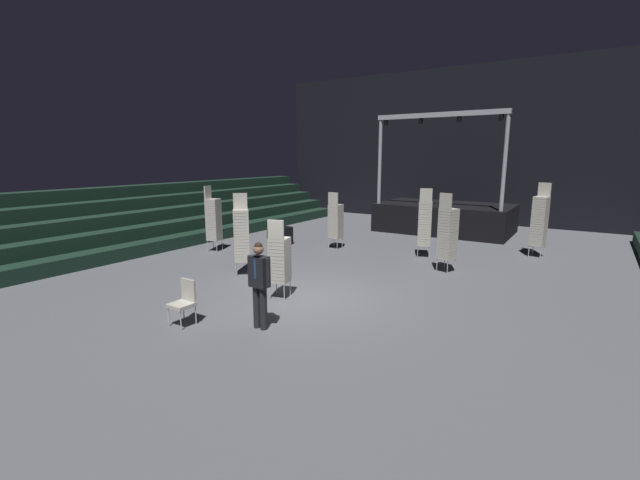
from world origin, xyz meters
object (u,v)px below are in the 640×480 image
(chair_stack_front_right, at_px, (336,220))
(chair_stack_mid_right, at_px, (279,259))
(equipment_road_case, at_px, (280,235))
(stage_riser, at_px, (444,217))
(chair_stack_mid_centre, at_px, (425,223))
(man_with_tie, at_px, (259,280))
(chair_stack_rear_left, at_px, (540,220))
(loose_chair_near_man, at_px, (184,300))
(chair_stack_front_left, at_px, (241,235))
(chair_stack_rear_right, at_px, (448,233))
(chair_stack_mid_left, at_px, (213,219))

(chair_stack_front_right, bearing_deg, chair_stack_mid_right, -71.99)
(equipment_road_case, bearing_deg, chair_stack_front_right, 12.23)
(stage_riser, distance_m, chair_stack_mid_centre, 5.55)
(chair_stack_mid_right, height_order, equipment_road_case, chair_stack_mid_right)
(chair_stack_front_right, distance_m, chair_stack_mid_centre, 3.34)
(man_with_tie, xyz_separation_m, chair_stack_rear_left, (3.96, 10.07, 0.26))
(loose_chair_near_man, bearing_deg, chair_stack_front_left, -64.14)
(man_with_tie, relative_size, chair_stack_rear_right, 0.75)
(chair_stack_front_left, bearing_deg, loose_chair_near_man, 72.08)
(chair_stack_mid_centre, bearing_deg, chair_stack_rear_right, -70.00)
(chair_stack_rear_left, bearing_deg, chair_stack_mid_left, 40.12)
(chair_stack_front_right, xyz_separation_m, chair_stack_rear_right, (4.55, -1.11, 0.13))
(chair_stack_rear_right, bearing_deg, loose_chair_near_man, -95.79)
(chair_stack_rear_left, distance_m, loose_chair_near_man, 12.06)
(chair_stack_rear_left, relative_size, chair_stack_rear_right, 1.07)
(chair_stack_mid_left, relative_size, chair_stack_mid_right, 1.22)
(chair_stack_front_left, relative_size, equipment_road_case, 2.66)
(chair_stack_mid_left, relative_size, chair_stack_mid_centre, 1.00)
(chair_stack_front_right, bearing_deg, chair_stack_rear_left, 21.84)
(chair_stack_mid_right, relative_size, equipment_road_case, 2.18)
(stage_riser, bearing_deg, chair_stack_rear_right, -72.79)
(chair_stack_mid_right, distance_m, chair_stack_rear_right, 5.38)
(chair_stack_front_right, bearing_deg, chair_stack_front_left, -95.01)
(chair_stack_mid_right, bearing_deg, chair_stack_mid_left, 137.40)
(chair_stack_mid_left, height_order, chair_stack_mid_centre, same)
(man_with_tie, relative_size, equipment_road_case, 1.98)
(chair_stack_front_left, relative_size, chair_stack_front_right, 1.12)
(chair_stack_rear_right, bearing_deg, chair_stack_front_right, -174.17)
(chair_stack_front_right, xyz_separation_m, chair_stack_mid_left, (-3.55, -2.80, 0.13))
(chair_stack_front_left, distance_m, chair_stack_rear_right, 6.13)
(chair_stack_mid_left, bearing_deg, chair_stack_rear_right, 86.82)
(chair_stack_mid_centre, bearing_deg, chair_stack_mid_left, -173.51)
(stage_riser, relative_size, chair_stack_mid_left, 2.44)
(equipment_road_case, bearing_deg, chair_stack_mid_left, -118.79)
(loose_chair_near_man, bearing_deg, stage_riser, -94.22)
(chair_stack_front_right, bearing_deg, chair_stack_mid_left, -141.24)
(man_with_tie, xyz_separation_m, chair_stack_mid_left, (-6.22, 4.68, 0.18))
(chair_stack_front_left, distance_m, chair_stack_mid_left, 3.61)
(equipment_road_case, height_order, loose_chair_near_man, loose_chair_near_man)
(man_with_tie, bearing_deg, chair_stack_front_right, -68.37)
(stage_riser, xyz_separation_m, chair_stack_mid_right, (-0.58, -11.61, 0.28))
(chair_stack_front_left, xyz_separation_m, chair_stack_rear_right, (5.00, 3.54, 0.00))
(chair_stack_mid_centre, height_order, equipment_road_case, chair_stack_mid_centre)
(chair_stack_front_right, distance_m, chair_stack_rear_right, 4.69)
(chair_stack_mid_centre, bearing_deg, loose_chair_near_man, -122.46)
(chair_stack_rear_left, xyz_separation_m, chair_stack_rear_right, (-2.08, -3.70, -0.08))
(chair_stack_mid_left, relative_size, loose_chair_near_man, 2.53)
(chair_stack_mid_left, height_order, loose_chair_near_man, chair_stack_mid_left)
(stage_riser, xyz_separation_m, chair_stack_front_left, (-2.83, -10.53, 0.49))
(stage_riser, xyz_separation_m, chair_stack_rear_right, (2.17, -7.00, 0.49))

